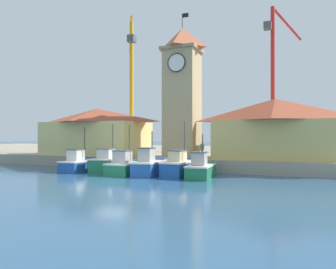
% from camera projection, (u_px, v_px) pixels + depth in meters
% --- Properties ---
extents(ground_plane, '(300.00, 300.00, 0.00)m').
position_uv_depth(ground_plane, '(112.00, 180.00, 24.86)').
color(ground_plane, '#2D567A').
extents(quay_wharf, '(120.00, 40.00, 1.16)m').
position_uv_depth(quay_wharf, '(208.00, 154.00, 50.23)').
color(quay_wharf, '#9E937F').
rests_on(quay_wharf, ground).
extents(fishing_boat_far_left, '(2.18, 4.94, 4.21)m').
position_uv_depth(fishing_boat_far_left, '(81.00, 164.00, 31.40)').
color(fishing_boat_far_left, '#2356A8').
rests_on(fishing_boat_far_left, ground).
extents(fishing_boat_left_outer, '(2.38, 4.47, 4.46)m').
position_uv_depth(fishing_boat_left_outer, '(110.00, 163.00, 30.70)').
color(fishing_boat_left_outer, '#237A4C').
rests_on(fishing_boat_left_outer, ground).
extents(fishing_boat_left_inner, '(2.31, 4.44, 4.31)m').
position_uv_depth(fishing_boat_left_inner, '(126.00, 166.00, 28.73)').
color(fishing_boat_left_inner, '#237A4C').
rests_on(fishing_boat_left_inner, ground).
extents(fishing_boat_mid_left, '(2.12, 4.41, 3.77)m').
position_uv_depth(fishing_boat_mid_left, '(149.00, 166.00, 27.90)').
color(fishing_boat_mid_left, '#2356A8').
rests_on(fishing_boat_mid_left, ground).
extents(fishing_boat_center, '(2.27, 5.03, 4.63)m').
position_uv_depth(fishing_boat_center, '(182.00, 166.00, 27.77)').
color(fishing_boat_center, '#2356A8').
rests_on(fishing_boat_center, ground).
extents(fishing_boat_mid_right, '(2.13, 4.47, 3.52)m').
position_uv_depth(fishing_boat_mid_right, '(201.00, 169.00, 26.36)').
color(fishing_boat_mid_right, '#237A4C').
rests_on(fishing_boat_mid_right, ground).
extents(clock_tower, '(3.87, 3.87, 15.39)m').
position_uv_depth(clock_tower, '(182.00, 89.00, 35.13)').
color(clock_tower, tan).
rests_on(clock_tower, quay_wharf).
extents(warehouse_left, '(11.74, 7.26, 5.40)m').
position_uv_depth(warehouse_left, '(97.00, 131.00, 38.54)').
color(warehouse_left, '#E5D17A').
rests_on(warehouse_left, quay_wharf).
extents(warehouse_right, '(11.38, 6.38, 5.73)m').
position_uv_depth(warehouse_right, '(275.00, 128.00, 31.04)').
color(warehouse_right, tan).
rests_on(warehouse_right, quay_wharf).
extents(port_crane_near, '(4.77, 9.53, 20.08)m').
position_uv_depth(port_crane_near, '(274.00, 93.00, 45.23)').
color(port_crane_near, maroon).
rests_on(port_crane_near, quay_wharf).
extents(port_crane_far, '(5.23, 8.46, 19.55)m').
position_uv_depth(port_crane_far, '(131.00, 100.00, 46.82)').
color(port_crane_far, '#976E11').
rests_on(port_crane_far, quay_wharf).
extents(dock_worker_near_tower, '(0.34, 0.22, 1.62)m').
position_uv_depth(dock_worker_near_tower, '(202.00, 150.00, 31.57)').
color(dock_worker_near_tower, '#33333D').
rests_on(dock_worker_near_tower, quay_wharf).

